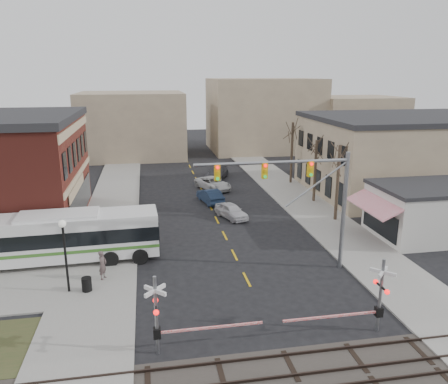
# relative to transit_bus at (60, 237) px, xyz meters

# --- Properties ---
(ground) EXTENTS (160.00, 160.00, 0.00)m
(ground) POSITION_rel_transit_bus_xyz_m (12.14, -6.87, -1.93)
(ground) COLOR black
(ground) RESTS_ON ground
(sidewalk_west) EXTENTS (5.00, 60.00, 0.12)m
(sidewalk_west) POSITION_rel_transit_bus_xyz_m (2.64, 13.13, -1.87)
(sidewalk_west) COLOR gray
(sidewalk_west) RESTS_ON ground
(sidewalk_east) EXTENTS (5.00, 60.00, 0.12)m
(sidewalk_east) POSITION_rel_transit_bus_xyz_m (21.64, 13.13, -1.87)
(sidewalk_east) COLOR gray
(sidewalk_east) RESTS_ON ground
(ballast_strip) EXTENTS (160.00, 5.00, 0.06)m
(ballast_strip) POSITION_rel_transit_bus_xyz_m (12.14, -14.87, -1.90)
(ballast_strip) COLOR #332D28
(ballast_strip) RESTS_ON ground
(rail_tracks) EXTENTS (160.00, 3.91, 0.14)m
(rail_tracks) POSITION_rel_transit_bus_xyz_m (12.14, -14.87, -1.81)
(rail_tracks) COLOR #2D231E
(rail_tracks) RESTS_ON ground
(tan_building) EXTENTS (20.30, 15.30, 8.50)m
(tan_building) POSITION_rel_transit_bus_xyz_m (34.14, 13.13, 2.33)
(tan_building) COLOR gray
(tan_building) RESTS_ON ground
(awning_shop) EXTENTS (9.74, 6.20, 4.30)m
(awning_shop) POSITION_rel_transit_bus_xyz_m (28.11, 0.13, 0.23)
(awning_shop) COLOR beige
(awning_shop) RESTS_ON ground
(tree_east_a) EXTENTS (0.28, 0.28, 6.75)m
(tree_east_a) POSITION_rel_transit_bus_xyz_m (22.64, 5.13, 1.56)
(tree_east_a) COLOR #382B21
(tree_east_a) RESTS_ON sidewalk_east
(tree_east_b) EXTENTS (0.28, 0.28, 6.30)m
(tree_east_b) POSITION_rel_transit_bus_xyz_m (22.94, 11.13, 1.34)
(tree_east_b) COLOR #382B21
(tree_east_b) RESTS_ON sidewalk_east
(tree_east_c) EXTENTS (0.28, 0.28, 7.20)m
(tree_east_c) POSITION_rel_transit_bus_xyz_m (23.14, 19.13, 1.79)
(tree_east_c) COLOR #382B21
(tree_east_c) RESTS_ON sidewalk_east
(transit_bus) EXTENTS (13.46, 3.44, 3.44)m
(transit_bus) POSITION_rel_transit_bus_xyz_m (0.00, 0.00, 0.00)
(transit_bus) COLOR silver
(transit_bus) RESTS_ON ground
(traffic_signal_mast) EXTENTS (10.10, 0.30, 8.00)m
(traffic_signal_mast) POSITION_rel_transit_bus_xyz_m (16.07, -4.15, 3.81)
(traffic_signal_mast) COLOR gray
(traffic_signal_mast) RESTS_ON ground
(rr_crossing_west) EXTENTS (5.60, 1.36, 4.00)m
(rr_crossing_west) POSITION_rel_transit_bus_xyz_m (6.67, -11.60, 0.04)
(rr_crossing_west) COLOR gray
(rr_crossing_west) RESTS_ON ground
(rr_crossing_east) EXTENTS (5.60, 1.36, 4.00)m
(rr_crossing_east) POSITION_rel_transit_bus_xyz_m (17.03, -11.69, 0.04)
(rr_crossing_east) COLOR gray
(rr_crossing_east) RESTS_ON ground
(street_lamp) EXTENTS (0.44, 0.44, 4.54)m
(street_lamp) POSITION_rel_transit_bus_xyz_m (1.14, -4.68, 1.41)
(street_lamp) COLOR black
(street_lamp) RESTS_ON sidewalk_west
(trash_bin) EXTENTS (0.60, 0.60, 0.85)m
(trash_bin) POSITION_rel_transit_bus_xyz_m (2.22, -4.81, -1.39)
(trash_bin) COLOR black
(trash_bin) RESTS_ON sidewalk_west
(car_a) EXTENTS (2.94, 4.27, 1.35)m
(car_a) POSITION_rel_transit_bus_xyz_m (13.55, 7.52, -1.26)
(car_a) COLOR silver
(car_a) RESTS_ON ground
(car_b) EXTENTS (2.45, 4.62, 1.45)m
(car_b) POSITION_rel_transit_bus_xyz_m (12.37, 12.72, -1.21)
(car_b) COLOR #1A2943
(car_b) RESTS_ON ground
(car_c) EXTENTS (4.24, 5.57, 1.41)m
(car_c) POSITION_rel_transit_bus_xyz_m (13.46, 17.92, -1.23)
(car_c) COLOR silver
(car_c) RESTS_ON ground
(car_d) EXTENTS (4.00, 5.70, 1.53)m
(car_d) POSITION_rel_transit_bus_xyz_m (14.78, 23.12, -1.17)
(car_d) COLOR #3F3F44
(car_d) RESTS_ON ground
(pedestrian_near) EXTENTS (0.68, 0.81, 1.90)m
(pedestrian_near) POSITION_rel_transit_bus_xyz_m (3.06, -3.32, -0.86)
(pedestrian_near) COLOR #534342
(pedestrian_near) RESTS_ON sidewalk_west
(pedestrian_far) EXTENTS (1.10, 1.18, 1.93)m
(pedestrian_far) POSITION_rel_transit_bus_xyz_m (1.27, -0.39, -0.85)
(pedestrian_far) COLOR #35395D
(pedestrian_far) RESTS_ON sidewalk_west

